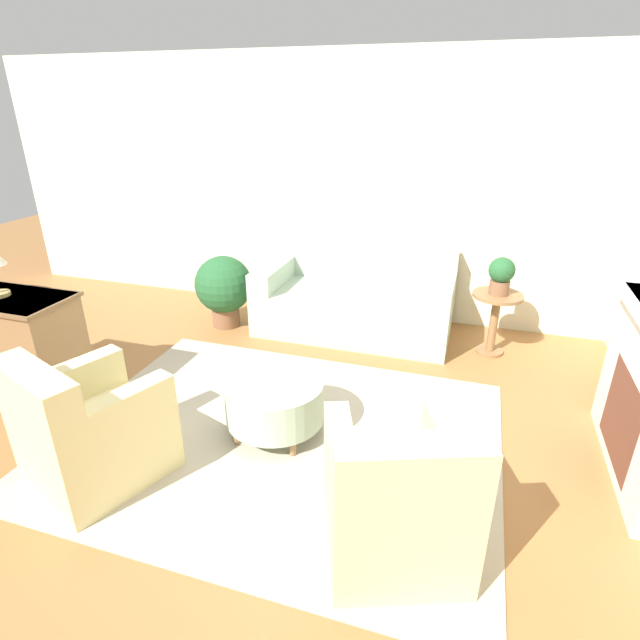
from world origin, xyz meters
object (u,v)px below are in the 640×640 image
object	(u,v)px
potted_plant_floor	(224,287)
ottoman_table	(275,400)
couch	(355,302)
side_table	(495,314)
dresser	(13,346)
potted_plant_on_side_table	(501,274)
armchair_left	(89,432)
armchair_right	(396,501)

from	to	relation	value
potted_plant_floor	ottoman_table	bearing A→B (deg)	-52.52
couch	potted_plant_floor	xyz separation A→B (m)	(-1.39, -0.33, 0.13)
couch	side_table	world-z (taller)	couch
dresser	potted_plant_on_side_table	distance (m)	4.29
armchair_left	side_table	xyz separation A→B (m)	(2.48, 2.67, 0.05)
armchair_left	ottoman_table	xyz separation A→B (m)	(0.94, 0.81, -0.08)
dresser	potted_plant_floor	bearing A→B (deg)	62.13
ottoman_table	potted_plant_on_side_table	size ratio (longest dim) A/B	2.03
armchair_left	side_table	bearing A→B (deg)	47.08
potted_plant_on_side_table	potted_plant_floor	distance (m)	2.84
dresser	potted_plant_floor	world-z (taller)	dresser
armchair_left	armchair_right	xyz separation A→B (m)	(1.98, 0.00, 0.00)
armchair_left	side_table	size ratio (longest dim) A/B	1.57
couch	dresser	bearing A→B (deg)	-137.50
armchair_left	dresser	xyz separation A→B (m)	(-1.29, 0.66, 0.10)
potted_plant_floor	couch	bearing A→B (deg)	13.50
armchair_right	side_table	xyz separation A→B (m)	(0.50, 2.67, 0.05)
couch	potted_plant_on_side_table	world-z (taller)	potted_plant_on_side_table
armchair_left	potted_plant_floor	bearing A→B (deg)	97.59
armchair_right	dresser	world-z (taller)	armchair_right
armchair_left	side_table	distance (m)	3.64
ottoman_table	potted_plant_floor	distance (m)	2.10
dresser	potted_plant_floor	xyz separation A→B (m)	(0.96, 1.82, -0.02)
dresser	couch	bearing A→B (deg)	42.50
armchair_right	potted_plant_floor	bearing A→B (deg)	133.00
dresser	side_table	bearing A→B (deg)	28.07
potted_plant_on_side_table	dresser	bearing A→B (deg)	-151.93
potted_plant_floor	potted_plant_on_side_table	bearing A→B (deg)	3.91
couch	potted_plant_floor	size ratio (longest dim) A/B	2.57
armchair_left	armchair_right	size ratio (longest dim) A/B	1.00
armchair_right	potted_plant_floor	size ratio (longest dim) A/B	1.24
potted_plant_on_side_table	side_table	bearing A→B (deg)	-153.43
side_table	potted_plant_on_side_table	xyz separation A→B (m)	(0.00, 0.00, 0.40)
armchair_left	ottoman_table	distance (m)	1.25
armchair_right	side_table	bearing A→B (deg)	79.36
armchair_right	side_table	world-z (taller)	armchair_right
side_table	potted_plant_floor	xyz separation A→B (m)	(-2.81, -0.19, 0.03)
dresser	armchair_right	bearing A→B (deg)	-11.35
armchair_left	potted_plant_floor	distance (m)	2.50
ottoman_table	side_table	distance (m)	2.41
armchair_left	dresser	distance (m)	1.45
ottoman_table	potted_plant_on_side_table	world-z (taller)	potted_plant_on_side_table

